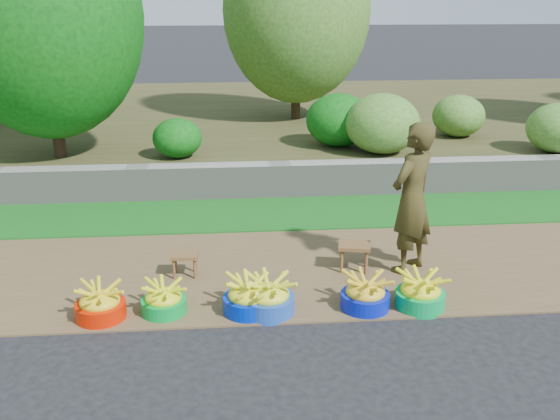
{
  "coord_description": "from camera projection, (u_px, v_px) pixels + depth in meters",
  "views": [
    {
      "loc": [
        -0.82,
        -5.41,
        3.1
      ],
      "look_at": [
        -0.24,
        1.3,
        0.75
      ],
      "focal_mm": 40.0,
      "sensor_mm": 36.0,
      "label": 1
    }
  ],
  "objects": [
    {
      "name": "vegetation",
      "position": [
        238.0,
        16.0,
        12.18
      ],
      "size": [
        35.08,
        9.03,
        4.59
      ],
      "color": "#312114",
      "rests_on": "earth_bank"
    },
    {
      "name": "stool_right",
      "position": [
        354.0,
        249.0,
        7.25
      ],
      "size": [
        0.42,
        0.35,
        0.32
      ],
      "rotation": [
        0.0,
        0.0,
        -0.21
      ],
      "color": "brown",
      "rests_on": "dirt_shoulder"
    },
    {
      "name": "basin_f",
      "position": [
        420.0,
        293.0,
        6.43
      ],
      "size": [
        0.52,
        0.52,
        0.38
      ],
      "color": "#029B45",
      "rests_on": "ground"
    },
    {
      "name": "basin_a",
      "position": [
        100.0,
        304.0,
        6.21
      ],
      "size": [
        0.5,
        0.5,
        0.37
      ],
      "color": "red",
      "rests_on": "ground"
    },
    {
      "name": "stool_left",
      "position": [
        185.0,
        258.0,
        7.11
      ],
      "size": [
        0.32,
        0.25,
        0.27
      ],
      "rotation": [
        0.0,
        0.0,
        -0.05
      ],
      "color": "brown",
      "rests_on": "dirt_shoulder"
    },
    {
      "name": "basin_d",
      "position": [
        268.0,
        297.0,
        6.32
      ],
      "size": [
        0.54,
        0.54,
        0.4
      ],
      "color": "#1E48AE",
      "rests_on": "ground"
    },
    {
      "name": "basin_c",
      "position": [
        249.0,
        298.0,
        6.33
      ],
      "size": [
        0.52,
        0.52,
        0.39
      ],
      "color": "#0024C0",
      "rests_on": "ground"
    },
    {
      "name": "grass_verge",
      "position": [
        285.0,
        213.0,
        9.23
      ],
      "size": [
        80.0,
        1.5,
        0.04
      ],
      "primitive_type": "cube",
      "color": "#145E18",
      "rests_on": "ground"
    },
    {
      "name": "retaining_wall",
      "position": [
        280.0,
        180.0,
        9.94
      ],
      "size": [
        80.0,
        0.35,
        0.55
      ],
      "primitive_type": "cube",
      "color": "gray",
      "rests_on": "ground"
    },
    {
      "name": "basin_b",
      "position": [
        164.0,
        300.0,
        6.32
      ],
      "size": [
        0.46,
        0.46,
        0.35
      ],
      "color": "#019532",
      "rests_on": "ground"
    },
    {
      "name": "dirt_shoulder",
      "position": [
        300.0,
        270.0,
        7.35
      ],
      "size": [
        80.0,
        2.5,
        0.02
      ],
      "primitive_type": "cube",
      "color": "brown",
      "rests_on": "ground"
    },
    {
      "name": "earth_bank",
      "position": [
        262.0,
        122.0,
        14.56
      ],
      "size": [
        80.0,
        10.0,
        0.5
      ],
      "primitive_type": "cube",
      "color": "#3F3D1E",
      "rests_on": "ground"
    },
    {
      "name": "basin_e",
      "position": [
        365.0,
        294.0,
        6.41
      ],
      "size": [
        0.51,
        0.51,
        0.38
      ],
      "color": "#0718B9",
      "rests_on": "ground"
    },
    {
      "name": "vendor_woman",
      "position": [
        412.0,
        199.0,
        7.06
      ],
      "size": [
        0.76,
        0.74,
        1.75
      ],
      "primitive_type": "imported",
      "rotation": [
        0.0,
        0.0,
        3.85
      ],
      "color": "black",
      "rests_on": "dirt_shoulder"
    },
    {
      "name": "ground_plane",
      "position": [
        315.0,
        324.0,
        6.18
      ],
      "size": [
        120.0,
        120.0,
        0.0
      ],
      "primitive_type": "plane",
      "color": "black",
      "rests_on": "ground"
    }
  ]
}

